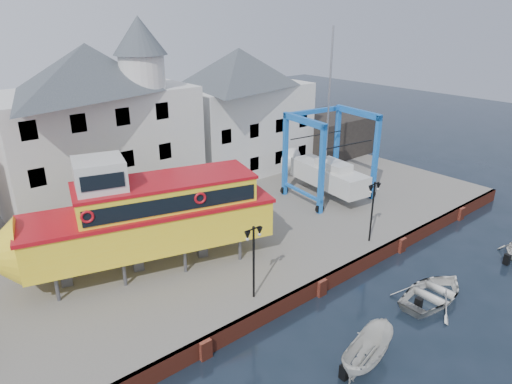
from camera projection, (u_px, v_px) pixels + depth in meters
ground at (320, 295)px, 26.36m from camera, size 140.00×140.00×0.00m
hardstanding at (211, 223)px, 34.03m from camera, size 44.00×22.00×1.00m
quay_wall at (319, 286)px, 26.25m from camera, size 44.00×0.47×1.00m
building_white_main at (97, 125)px, 33.87m from camera, size 14.00×8.30×14.00m
building_white_right at (240, 110)px, 42.83m from camera, size 12.00×8.00×11.20m
shed_dark at (325, 134)px, 48.69m from camera, size 8.00×7.00×4.00m
lamp_post_left at (254, 244)px, 23.30m from camera, size 1.12×0.32×4.20m
lamp_post_right at (374, 197)px, 29.25m from camera, size 1.12×0.32×4.20m
tour_boat at (134, 218)px, 25.83m from camera, size 16.61×8.00×7.04m
travel_lift at (322, 168)px, 37.55m from camera, size 6.76×9.01×13.28m
motorboat_a at (366, 363)px, 21.26m from camera, size 4.14×2.22×1.52m
motorboat_b at (433, 299)px, 25.97m from camera, size 5.02×3.59×1.04m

